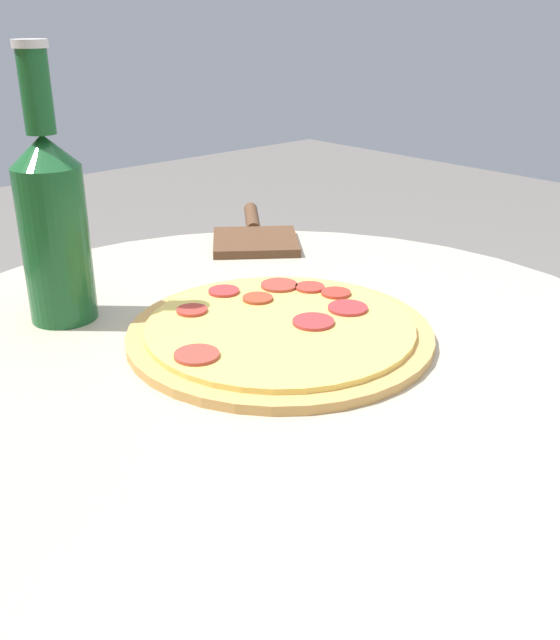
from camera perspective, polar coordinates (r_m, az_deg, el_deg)
table at (r=0.81m, az=-0.72°, el=-13.32°), size 0.84×0.84×0.71m
pizza at (r=0.74m, az=-0.01°, el=-0.82°), size 0.32×0.32×0.02m
beer_bottle at (r=0.79m, az=-17.71°, el=7.58°), size 0.07×0.07×0.29m
pizza_paddle at (r=1.07m, az=-2.06°, el=6.78°), size 0.24×0.21×0.02m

